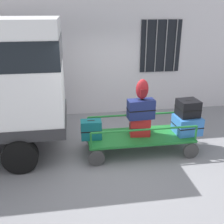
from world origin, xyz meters
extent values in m
plane|color=gray|center=(0.00, 0.00, 0.00)|extent=(40.00, 40.00, 0.00)
cube|color=silver|center=(0.00, 2.48, 2.50)|extent=(12.00, 0.30, 5.00)
cube|color=black|center=(1.63, 2.31, 2.00)|extent=(1.20, 0.04, 1.50)
cylinder|color=gray|center=(1.18, 2.27, 2.00)|extent=(0.03, 0.03, 1.50)
cylinder|color=gray|center=(1.48, 2.27, 2.00)|extent=(0.03, 0.03, 1.50)
cylinder|color=gray|center=(1.78, 2.27, 2.00)|extent=(0.03, 0.03, 1.50)
cylinder|color=gray|center=(2.08, 2.27, 2.00)|extent=(0.03, 0.03, 1.50)
cylinder|color=black|center=(-2.09, -0.63, 0.35)|extent=(0.70, 0.22, 0.70)
cube|color=#1E722D|center=(0.44, -0.17, 0.37)|extent=(2.34, 0.91, 0.05)
cylinder|color=#383838|center=(1.47, -0.64, 0.17)|extent=(0.35, 0.06, 0.35)
cylinder|color=#383838|center=(1.47, 0.31, 0.17)|extent=(0.35, 0.06, 0.35)
cylinder|color=#383838|center=(-0.59, -0.64, 0.17)|extent=(0.35, 0.06, 0.35)
cylinder|color=#383838|center=(-0.59, 0.31, 0.17)|extent=(0.35, 0.06, 0.35)
cylinder|color=#1E722D|center=(1.57, -0.58, 0.56)|extent=(0.04, 0.04, 0.33)
cylinder|color=#1E722D|center=(1.57, 0.25, 0.56)|extent=(0.04, 0.04, 0.33)
cylinder|color=#1E722D|center=(-0.69, -0.58, 0.56)|extent=(0.04, 0.04, 0.33)
cylinder|color=#1E722D|center=(-0.69, 0.25, 0.56)|extent=(0.04, 0.04, 0.33)
cylinder|color=#1E722D|center=(0.44, -0.58, 0.73)|extent=(2.26, 0.04, 0.04)
cylinder|color=#1E722D|center=(0.44, 0.25, 0.73)|extent=(2.26, 0.04, 0.04)
cube|color=#0F5960|center=(-0.65, -0.16, 0.61)|extent=(0.45, 0.27, 0.42)
cube|color=black|center=(-0.65, -0.16, 0.61)|extent=(0.46, 0.28, 0.02)
cube|color=black|center=(-0.65, -0.16, 0.81)|extent=(0.16, 0.03, 0.02)
cube|color=#B21E1E|center=(0.44, -0.14, 0.60)|extent=(0.47, 0.33, 0.41)
cube|color=black|center=(0.44, -0.14, 0.60)|extent=(0.48, 0.34, 0.02)
cube|color=black|center=(0.44, -0.14, 0.80)|extent=(0.16, 0.04, 0.02)
cube|color=navy|center=(0.44, -0.17, 1.03)|extent=(0.59, 0.30, 0.43)
cube|color=black|center=(0.44, -0.17, 1.03)|extent=(0.60, 0.31, 0.02)
cube|color=black|center=(0.44, -0.17, 1.24)|extent=(0.16, 0.04, 0.02)
cube|color=#3372C6|center=(1.53, -0.20, 0.60)|extent=(0.59, 0.54, 0.40)
cube|color=black|center=(1.53, -0.20, 0.60)|extent=(0.60, 0.55, 0.02)
cube|color=black|center=(1.53, -0.20, 0.79)|extent=(0.16, 0.04, 0.02)
cube|color=black|center=(1.53, -0.15, 0.99)|extent=(0.48, 0.45, 0.37)
cube|color=black|center=(1.53, -0.15, 0.99)|extent=(0.49, 0.47, 0.02)
cube|color=black|center=(1.53, -0.15, 1.16)|extent=(0.16, 0.04, 0.02)
ellipsoid|color=maroon|center=(0.46, -0.15, 1.47)|extent=(0.27, 0.19, 0.44)
cube|color=maroon|center=(0.46, -0.24, 1.42)|extent=(0.14, 0.06, 0.15)
camera|label=1|loc=(-1.00, -5.50, 3.12)|focal=43.46mm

